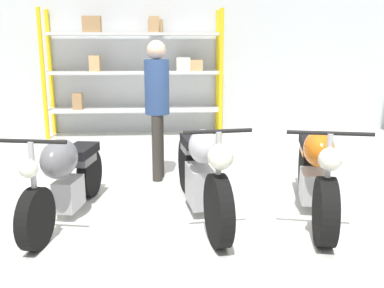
{
  "coord_description": "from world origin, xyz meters",
  "views": [
    {
      "loc": [
        -0.28,
        -4.2,
        1.77
      ],
      "look_at": [
        0.0,
        0.4,
        0.7
      ],
      "focal_mm": 40.0,
      "sensor_mm": 36.0,
      "label": 1
    }
  ],
  "objects_px": {
    "motorcycle_grey": "(66,176)",
    "motorcycle_silver": "(201,173)",
    "shelving_rack": "(135,68)",
    "motorcycle_orange": "(316,172)",
    "person_browsing": "(157,99)"
  },
  "relations": [
    {
      "from": "motorcycle_grey",
      "to": "motorcycle_silver",
      "type": "relative_size",
      "value": 0.88
    },
    {
      "from": "shelving_rack",
      "to": "motorcycle_orange",
      "type": "relative_size",
      "value": 1.61
    },
    {
      "from": "motorcycle_grey",
      "to": "person_browsing",
      "type": "height_order",
      "value": "person_browsing"
    },
    {
      "from": "shelving_rack",
      "to": "person_browsing",
      "type": "height_order",
      "value": "shelving_rack"
    },
    {
      "from": "motorcycle_grey",
      "to": "motorcycle_orange",
      "type": "bearing_deg",
      "value": 99.65
    },
    {
      "from": "motorcycle_grey",
      "to": "motorcycle_orange",
      "type": "height_order",
      "value": "motorcycle_orange"
    },
    {
      "from": "motorcycle_grey",
      "to": "person_browsing",
      "type": "xyz_separation_m",
      "value": [
        0.92,
        1.31,
        0.63
      ]
    },
    {
      "from": "motorcycle_silver",
      "to": "motorcycle_grey",
      "type": "bearing_deg",
      "value": -96.51
    },
    {
      "from": "motorcycle_orange",
      "to": "person_browsing",
      "type": "distance_m",
      "value": 2.24
    },
    {
      "from": "person_browsing",
      "to": "shelving_rack",
      "type": "bearing_deg",
      "value": -72.28
    },
    {
      "from": "motorcycle_silver",
      "to": "motorcycle_orange",
      "type": "bearing_deg",
      "value": 80.64
    },
    {
      "from": "shelving_rack",
      "to": "person_browsing",
      "type": "bearing_deg",
      "value": -80.66
    },
    {
      "from": "shelving_rack",
      "to": "motorcycle_orange",
      "type": "height_order",
      "value": "shelving_rack"
    },
    {
      "from": "motorcycle_grey",
      "to": "person_browsing",
      "type": "distance_m",
      "value": 1.72
    },
    {
      "from": "motorcycle_orange",
      "to": "person_browsing",
      "type": "bearing_deg",
      "value": -115.93
    }
  ]
}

